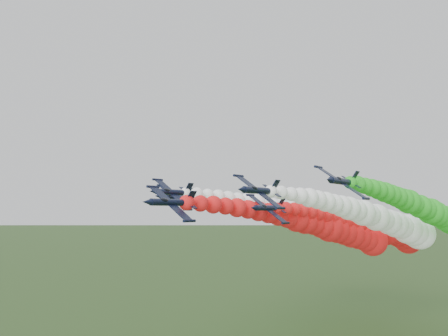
{
  "coord_description": "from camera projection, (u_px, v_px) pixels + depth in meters",
  "views": [
    {
      "loc": [
        55.1,
        -60.47,
        34.77
      ],
      "look_at": [
        6.88,
        3.98,
        42.52
      ],
      "focal_mm": 35.0,
      "sensor_mm": 36.0,
      "label": 1
    }
  ],
  "objects": [
    {
      "name": "jet_lead",
      "position": [
        334.0,
        230.0,
        109.51
      ],
      "size": [
        15.9,
        84.46,
        17.03
      ],
      "rotation": [
        0.0,
        0.6,
        0.0
      ],
      "color": "black",
      "rests_on": "ground"
    },
    {
      "name": "jet_inner_left",
      "position": [
        317.0,
        220.0,
        125.58
      ],
      "size": [
        15.76,
        84.32,
        16.88
      ],
      "rotation": [
        0.0,
        0.6,
        0.0
      ],
      "color": "black",
      "rests_on": "ground"
    },
    {
      "name": "jet_inner_right",
      "position": [
        391.0,
        223.0,
        113.13
      ],
      "size": [
        16.21,
        84.77,
        17.33
      ],
      "rotation": [
        0.0,
        0.6,
        0.0
      ],
      "color": "black",
      "rests_on": "ground"
    },
    {
      "name": "jet_outer_left",
      "position": [
        306.0,
        221.0,
        136.94
      ],
      "size": [
        15.34,
        83.9,
        16.46
      ],
      "rotation": [
        0.0,
        0.6,
        0.0
      ],
      "color": "black",
      "rests_on": "ground"
    },
    {
      "name": "jet_outer_right",
      "position": [
        439.0,
        216.0,
        111.83
      ],
      "size": [
        15.56,
        84.12,
        16.68
      ],
      "rotation": [
        0.0,
        0.6,
        0.0
      ],
      "color": "black",
      "rests_on": "ground"
    },
    {
      "name": "jet_trail",
      "position": [
        379.0,
        230.0,
        126.21
      ],
      "size": [
        16.11,
        84.67,
        17.23
      ],
      "rotation": [
        0.0,
        0.6,
        0.0
      ],
      "color": "black",
      "rests_on": "ground"
    }
  ]
}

